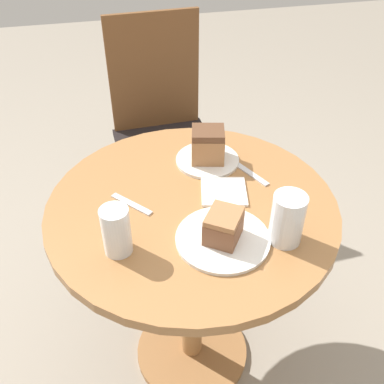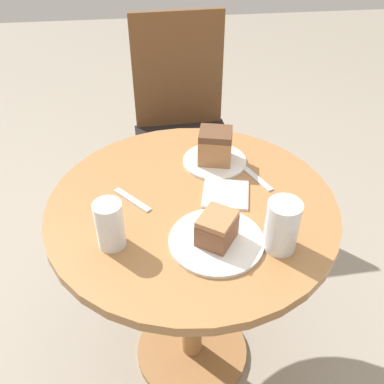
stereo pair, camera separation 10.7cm
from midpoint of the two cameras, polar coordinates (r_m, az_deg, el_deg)
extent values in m
plane|color=gray|center=(1.84, -1.77, -19.65)|extent=(8.00, 8.00, 0.00)
cylinder|color=#9E6B3D|center=(1.83, -1.78, -19.45)|extent=(0.42, 0.42, 0.03)
cylinder|color=#9E6B3D|center=(1.53, -2.04, -12.34)|extent=(0.07, 0.07, 0.70)
cylinder|color=#9E6B3D|center=(1.27, -2.41, -2.02)|extent=(0.82, 0.82, 0.03)
cylinder|color=brown|center=(2.01, -8.61, -4.09)|extent=(0.04, 0.04, 0.42)
cylinder|color=brown|center=(2.07, 2.18, -2.14)|extent=(0.04, 0.04, 0.42)
cylinder|color=brown|center=(2.33, -10.16, 2.64)|extent=(0.04, 0.04, 0.42)
cylinder|color=brown|center=(2.38, -0.79, 4.17)|extent=(0.04, 0.04, 0.42)
cube|color=black|center=(2.06, -4.66, 5.23)|extent=(0.46, 0.48, 0.03)
cube|color=brown|center=(2.11, -6.33, 14.81)|extent=(0.42, 0.04, 0.54)
cylinder|color=silver|center=(1.42, -0.18, 4.02)|extent=(0.20, 0.20, 0.01)
cylinder|color=silver|center=(1.15, 1.26, -6.05)|extent=(0.24, 0.24, 0.01)
cube|color=#9E6B42|center=(1.39, -0.19, 5.61)|extent=(0.12, 0.11, 0.08)
cube|color=brown|center=(1.36, -0.19, 7.44)|extent=(0.12, 0.11, 0.02)
cube|color=brown|center=(1.12, 1.28, -4.74)|extent=(0.12, 0.12, 0.06)
cube|color=#9E6B42|center=(1.09, 1.31, -3.25)|extent=(0.12, 0.12, 0.02)
cylinder|color=beige|center=(1.12, -12.24, -5.52)|extent=(0.06, 0.06, 0.10)
cylinder|color=white|center=(1.11, -12.35, -4.94)|extent=(0.07, 0.07, 0.13)
cylinder|color=silver|center=(1.14, 9.23, -4.45)|extent=(0.07, 0.07, 0.09)
cylinder|color=white|center=(1.12, 9.36, -3.49)|extent=(0.08, 0.08, 0.14)
cube|color=silver|center=(1.29, 1.70, -0.02)|extent=(0.15, 0.15, 0.01)
cube|color=silver|center=(1.38, 4.66, 2.70)|extent=(0.09, 0.18, 0.00)
cube|color=silver|center=(1.27, -10.09, -1.61)|extent=(0.11, 0.12, 0.00)
camera|label=1|loc=(0.05, -92.48, -2.00)|focal=42.00mm
camera|label=2|loc=(0.05, 87.52, 2.00)|focal=42.00mm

